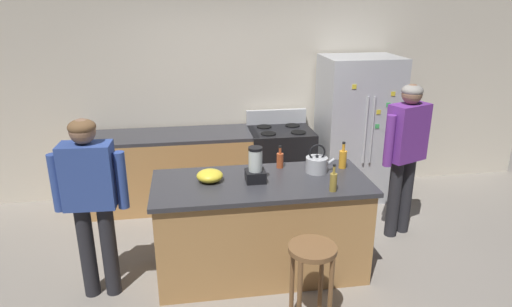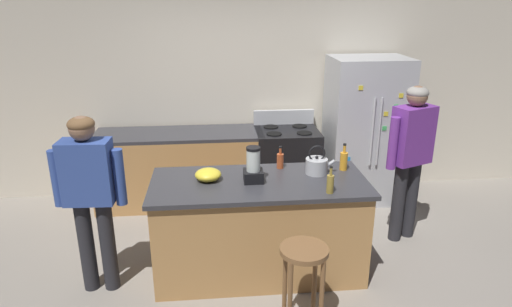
{
  "view_description": "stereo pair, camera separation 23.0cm",
  "coord_description": "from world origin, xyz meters",
  "px_view_note": "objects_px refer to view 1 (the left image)",
  "views": [
    {
      "loc": [
        -0.61,
        -3.55,
        2.44
      ],
      "look_at": [
        0.0,
        0.3,
        1.06
      ],
      "focal_mm": 31.29,
      "sensor_mm": 36.0,
      "label": 1
    },
    {
      "loc": [
        -0.38,
        -3.58,
        2.44
      ],
      "look_at": [
        0.0,
        0.3,
        1.06
      ],
      "focal_mm": 31.29,
      "sensor_mm": 36.0,
      "label": 2
    }
  ],
  "objects_px": {
    "refrigerator": "(357,129)",
    "bar_stool": "(312,265)",
    "bottle_vinegar": "(333,181)",
    "kitchen_island": "(261,227)",
    "bottle_soda": "(343,159)",
    "stove_range": "(280,164)",
    "bottle_cooking_sauce": "(280,160)",
    "person_by_island_left": "(91,193)",
    "blender_appliance": "(255,167)",
    "person_by_sink_right": "(406,147)",
    "tea_kettle": "(317,164)",
    "mixing_bowl": "(210,176)"
  },
  "relations": [
    {
      "from": "stove_range",
      "to": "blender_appliance",
      "type": "height_order",
      "value": "blender_appliance"
    },
    {
      "from": "person_by_island_left",
      "to": "bottle_soda",
      "type": "bearing_deg",
      "value": 8.16
    },
    {
      "from": "refrigerator",
      "to": "mixing_bowl",
      "type": "xyz_separation_m",
      "value": [
        -1.9,
        -1.44,
        0.08
      ]
    },
    {
      "from": "blender_appliance",
      "to": "bottle_cooking_sauce",
      "type": "distance_m",
      "value": 0.41
    },
    {
      "from": "bottle_soda",
      "to": "blender_appliance",
      "type": "bearing_deg",
      "value": -167.37
    },
    {
      "from": "kitchen_island",
      "to": "blender_appliance",
      "type": "bearing_deg",
      "value": -179.76
    },
    {
      "from": "stove_range",
      "to": "bottle_soda",
      "type": "relative_size",
      "value": 4.25
    },
    {
      "from": "mixing_bowl",
      "to": "bar_stool",
      "type": "bearing_deg",
      "value": -51.53
    },
    {
      "from": "stove_range",
      "to": "person_by_island_left",
      "type": "relative_size",
      "value": 0.7
    },
    {
      "from": "bottle_soda",
      "to": "tea_kettle",
      "type": "bearing_deg",
      "value": -167.12
    },
    {
      "from": "stove_range",
      "to": "person_by_island_left",
      "type": "xyz_separation_m",
      "value": [
        -1.91,
        -1.65,
        0.48
      ]
    },
    {
      "from": "bottle_soda",
      "to": "bottle_cooking_sauce",
      "type": "xyz_separation_m",
      "value": [
        -0.58,
        0.1,
        -0.02
      ]
    },
    {
      "from": "bar_stool",
      "to": "blender_appliance",
      "type": "xyz_separation_m",
      "value": [
        -0.3,
        0.81,
        0.49
      ]
    },
    {
      "from": "blender_appliance",
      "to": "refrigerator",
      "type": "bearing_deg",
      "value": 44.88
    },
    {
      "from": "person_by_sink_right",
      "to": "kitchen_island",
      "type": "bearing_deg",
      "value": -163.55
    },
    {
      "from": "bottle_soda",
      "to": "mixing_bowl",
      "type": "distance_m",
      "value": 1.26
    },
    {
      "from": "bar_stool",
      "to": "blender_appliance",
      "type": "relative_size",
      "value": 2.27
    },
    {
      "from": "person_by_sink_right",
      "to": "bottle_vinegar",
      "type": "bearing_deg",
      "value": -143.11
    },
    {
      "from": "refrigerator",
      "to": "tea_kettle",
      "type": "relative_size",
      "value": 6.43
    },
    {
      "from": "stove_range",
      "to": "mixing_bowl",
      "type": "bearing_deg",
      "value": -122.81
    },
    {
      "from": "kitchen_island",
      "to": "blender_appliance",
      "type": "relative_size",
      "value": 6.05
    },
    {
      "from": "person_by_island_left",
      "to": "mixing_bowl",
      "type": "xyz_separation_m",
      "value": [
        0.96,
        0.19,
        0.01
      ]
    },
    {
      "from": "blender_appliance",
      "to": "bottle_soda",
      "type": "xyz_separation_m",
      "value": [
        0.86,
        0.19,
        -0.04
      ]
    },
    {
      "from": "kitchen_island",
      "to": "bottle_soda",
      "type": "bearing_deg",
      "value": 13.4
    },
    {
      "from": "bottle_vinegar",
      "to": "bottle_cooking_sauce",
      "type": "xyz_separation_m",
      "value": [
        -0.33,
        0.59,
        -0.01
      ]
    },
    {
      "from": "bottle_vinegar",
      "to": "refrigerator",
      "type": "bearing_deg",
      "value": 63.41
    },
    {
      "from": "stove_range",
      "to": "person_by_sink_right",
      "type": "bearing_deg",
      "value": -44.57
    },
    {
      "from": "kitchen_island",
      "to": "tea_kettle",
      "type": "bearing_deg",
      "value": 13.67
    },
    {
      "from": "refrigerator",
      "to": "bottle_vinegar",
      "type": "distance_m",
      "value": 2.02
    },
    {
      "from": "refrigerator",
      "to": "bar_stool",
      "type": "xyz_separation_m",
      "value": [
        -1.21,
        -2.31,
        -0.34
      ]
    },
    {
      "from": "bar_stool",
      "to": "bottle_vinegar",
      "type": "xyz_separation_m",
      "value": [
        0.31,
        0.5,
        0.45
      ]
    },
    {
      "from": "person_by_sink_right",
      "to": "bottle_cooking_sauce",
      "type": "relative_size",
      "value": 7.56
    },
    {
      "from": "stove_range",
      "to": "bottle_cooking_sauce",
      "type": "height_order",
      "value": "bottle_cooking_sauce"
    },
    {
      "from": "refrigerator",
      "to": "bottle_soda",
      "type": "height_order",
      "value": "refrigerator"
    },
    {
      "from": "bar_stool",
      "to": "bottle_vinegar",
      "type": "relative_size",
      "value": 3.02
    },
    {
      "from": "kitchen_island",
      "to": "person_by_island_left",
      "type": "relative_size",
      "value": 1.22
    },
    {
      "from": "bottle_cooking_sauce",
      "to": "person_by_island_left",
      "type": "bearing_deg",
      "value": -165.71
    },
    {
      "from": "bottle_vinegar",
      "to": "blender_appliance",
      "type": "bearing_deg",
      "value": 153.46
    },
    {
      "from": "stove_range",
      "to": "bottle_vinegar",
      "type": "relative_size",
      "value": 4.61
    },
    {
      "from": "refrigerator",
      "to": "bottle_soda",
      "type": "relative_size",
      "value": 6.92
    },
    {
      "from": "bar_stool",
      "to": "tea_kettle",
      "type": "height_order",
      "value": "tea_kettle"
    },
    {
      "from": "person_by_sink_right",
      "to": "blender_appliance",
      "type": "height_order",
      "value": "person_by_sink_right"
    },
    {
      "from": "person_by_island_left",
      "to": "person_by_sink_right",
      "type": "relative_size",
      "value": 0.96
    },
    {
      "from": "refrigerator",
      "to": "stove_range",
      "type": "relative_size",
      "value": 1.63
    },
    {
      "from": "bottle_soda",
      "to": "mixing_bowl",
      "type": "xyz_separation_m",
      "value": [
        -1.25,
        -0.13,
        -0.04
      ]
    },
    {
      "from": "bar_stool",
      "to": "refrigerator",
      "type": "bearing_deg",
      "value": 62.35
    },
    {
      "from": "person_by_island_left",
      "to": "bottle_soda",
      "type": "xyz_separation_m",
      "value": [
        2.22,
        0.32,
        0.06
      ]
    },
    {
      "from": "person_by_sink_right",
      "to": "bar_stool",
      "type": "xyz_separation_m",
      "value": [
        -1.33,
        -1.27,
        -0.44
      ]
    },
    {
      "from": "person_by_island_left",
      "to": "person_by_sink_right",
      "type": "distance_m",
      "value": 3.04
    },
    {
      "from": "kitchen_island",
      "to": "bottle_vinegar",
      "type": "xyz_separation_m",
      "value": [
        0.55,
        -0.3,
        0.54
      ]
    }
  ]
}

